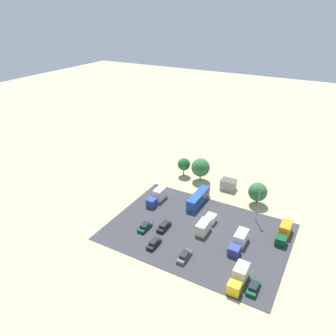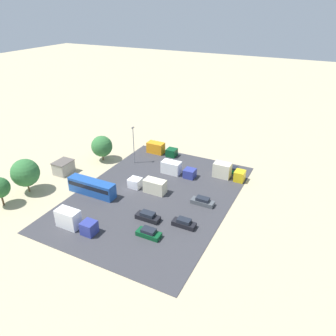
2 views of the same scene
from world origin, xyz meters
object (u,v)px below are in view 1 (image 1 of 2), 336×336
at_px(shed_building, 228,184).
at_px(parked_car_1, 254,288).
at_px(parked_truck_1, 205,225).
at_px(parked_truck_2, 284,232).
at_px(parked_car_2, 154,243).
at_px(parked_truck_3, 239,241).
at_px(parked_car_0, 164,226).
at_px(parked_truck_0, 158,196).
at_px(bus, 198,198).
at_px(parked_car_3, 184,256).
at_px(parked_truck_4, 239,277).
at_px(parked_car_4, 145,227).

relative_size(shed_building, parked_car_1, 1.02).
xyz_separation_m(parked_truck_1, parked_truck_2, (-18.09, -6.96, -0.02)).
bearing_deg(parked_car_2, parked_car_1, 176.14).
bearing_deg(parked_car_2, shed_building, -99.93).
height_order(shed_building, parked_truck_3, shed_building).
relative_size(parked_car_0, parked_truck_0, 0.59).
relative_size(bus, parked_car_1, 2.45).
bearing_deg(shed_building, parked_car_1, 117.27).
distance_m(shed_building, parked_car_0, 28.27).
bearing_deg(parked_truck_2, parked_car_0, 23.56).
height_order(parked_car_3, parked_truck_3, parked_truck_3).
bearing_deg(shed_building, parked_truck_3, 115.46).
relative_size(shed_building, parked_car_2, 1.03).
bearing_deg(bus, parked_truck_4, 130.34).
bearing_deg(parked_car_3, parked_truck_0, -45.18).
xyz_separation_m(shed_building, parked_truck_3, (-11.58, 24.31, -0.12)).
distance_m(bus, parked_car_0, 15.44).
height_order(parked_truck_1, parked_truck_4, parked_truck_4).
distance_m(bus, parked_car_3, 23.55).
bearing_deg(parked_truck_3, parked_car_1, 120.86).
distance_m(shed_building, parked_truck_0, 22.81).
distance_m(parked_car_2, parked_car_4, 6.92).
bearing_deg(parked_truck_1, parked_truck_2, 21.04).
xyz_separation_m(bus, parked_truck_4, (-19.88, 23.41, -0.17)).
distance_m(parked_truck_2, parked_truck_4, 20.74).
distance_m(bus, parked_truck_3, 20.25).
bearing_deg(parked_car_4, shed_building, 69.16).
bearing_deg(parked_truck_0, parked_car_0, 127.98).
distance_m(parked_car_0, parked_truck_2, 29.85).
bearing_deg(parked_truck_4, parked_car_2, -3.51).
relative_size(bus, parked_truck_1, 1.25).
relative_size(parked_truck_3, parked_truck_4, 1.15).
distance_m(parked_car_1, parked_truck_4, 3.39).
bearing_deg(parked_car_4, parked_car_2, -38.91).
bearing_deg(parked_car_1, parked_truck_1, -39.46).
distance_m(parked_car_0, parked_truck_1, 10.53).
bearing_deg(parked_car_4, parked_truck_2, 24.72).
relative_size(parked_car_2, parked_truck_1, 0.51).
xyz_separation_m(parked_truck_0, parked_truck_4, (-30.74, 18.79, 0.02)).
xyz_separation_m(bus, parked_car_2, (1.39, 22.10, -1.10)).
relative_size(parked_car_1, parked_car_2, 1.01).
height_order(parked_car_0, parked_truck_2, parked_truck_2).
relative_size(shed_building, parked_truck_3, 0.54).
xyz_separation_m(shed_building, parked_truck_2, (-20.14, 15.40, -0.14)).
relative_size(bus, parked_car_3, 2.30).
height_order(parked_car_2, parked_truck_1, parked_truck_1).
xyz_separation_m(parked_truck_0, parked_truck_2, (-35.60, -1.37, -0.24)).
bearing_deg(shed_building, parked_truck_1, 95.23).
bearing_deg(parked_truck_3, bus, -36.93).
xyz_separation_m(parked_car_0, parked_car_4, (4.17, 2.58, -0.03)).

